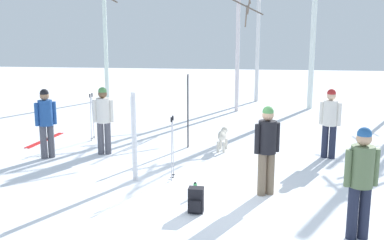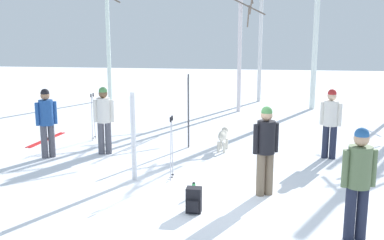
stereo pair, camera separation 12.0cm
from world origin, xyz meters
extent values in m
plane|color=white|center=(0.00, 0.00, 0.00)|extent=(60.00, 60.00, 0.00)
cylinder|color=#4C4C56|center=(-4.24, 2.45, 0.41)|extent=(0.16, 0.16, 0.82)
cylinder|color=#4C4C56|center=(-4.10, 2.57, 0.41)|extent=(0.16, 0.16, 0.82)
cylinder|color=#1E478C|center=(-4.17, 2.51, 1.13)|extent=(0.34, 0.34, 0.62)
sphere|color=#997051|center=(-4.17, 2.51, 1.55)|extent=(0.22, 0.22, 0.22)
sphere|color=black|center=(-4.17, 2.51, 1.61)|extent=(0.21, 0.21, 0.21)
cylinder|color=#1E478C|center=(-4.33, 2.38, 1.11)|extent=(0.10, 0.10, 0.56)
cylinder|color=#1E478C|center=(-4.01, 2.64, 1.11)|extent=(0.10, 0.10, 0.56)
cylinder|color=#1E2338|center=(2.34, -1.02, 0.41)|extent=(0.16, 0.16, 0.82)
cylinder|color=#1E2338|center=(2.51, -0.98, 0.41)|extent=(0.16, 0.16, 0.82)
cylinder|color=#566B47|center=(2.43, -1.00, 1.13)|extent=(0.34, 0.34, 0.62)
sphere|color=tan|center=(2.43, -1.00, 1.55)|extent=(0.22, 0.22, 0.22)
sphere|color=#265999|center=(2.43, -1.00, 1.61)|extent=(0.21, 0.21, 0.21)
cylinder|color=#566B47|center=(2.22, -1.05, 1.11)|extent=(0.10, 0.10, 0.56)
cylinder|color=#566B47|center=(2.63, -0.95, 1.11)|extent=(0.10, 0.10, 0.56)
cylinder|color=#72604C|center=(1.02, 0.65, 0.41)|extent=(0.16, 0.16, 0.82)
cylinder|color=#72604C|center=(1.18, 0.73, 0.41)|extent=(0.16, 0.16, 0.82)
cylinder|color=black|center=(1.10, 0.69, 1.13)|extent=(0.34, 0.34, 0.62)
sphere|color=tan|center=(1.10, 0.69, 1.55)|extent=(0.22, 0.22, 0.22)
sphere|color=#4C8C4C|center=(1.10, 0.69, 1.61)|extent=(0.21, 0.21, 0.21)
cylinder|color=black|center=(0.92, 0.59, 1.11)|extent=(0.10, 0.10, 0.56)
cylinder|color=black|center=(1.29, 0.78, 1.11)|extent=(0.10, 0.10, 0.56)
cylinder|color=#4C4C56|center=(-2.99, 3.03, 0.41)|extent=(0.16, 0.16, 0.82)
cylinder|color=#4C4C56|center=(-2.81, 3.07, 0.41)|extent=(0.16, 0.16, 0.82)
cylinder|color=silver|center=(-2.90, 3.05, 1.13)|extent=(0.34, 0.34, 0.62)
sphere|color=brown|center=(-2.90, 3.05, 1.55)|extent=(0.22, 0.22, 0.22)
sphere|color=#4C8C4C|center=(-2.90, 3.05, 1.61)|extent=(0.21, 0.21, 0.21)
cylinder|color=silver|center=(-3.11, 3.00, 1.11)|extent=(0.10, 0.10, 0.56)
cylinder|color=silver|center=(-2.70, 3.10, 1.11)|extent=(0.10, 0.10, 0.56)
cylinder|color=#1E2338|center=(2.77, 3.44, 0.41)|extent=(0.16, 0.16, 0.82)
cylinder|color=#1E2338|center=(2.60, 3.50, 0.41)|extent=(0.16, 0.16, 0.82)
cylinder|color=silver|center=(2.69, 3.47, 1.13)|extent=(0.34, 0.34, 0.62)
sphere|color=beige|center=(2.69, 3.47, 1.55)|extent=(0.22, 0.22, 0.22)
sphere|color=#B22626|center=(2.69, 3.47, 1.61)|extent=(0.21, 0.21, 0.21)
cylinder|color=silver|center=(2.88, 3.40, 1.11)|extent=(0.10, 0.10, 0.56)
cylinder|color=silver|center=(2.49, 3.54, 1.11)|extent=(0.10, 0.10, 0.56)
ellipsoid|color=beige|center=(0.04, 3.80, 0.41)|extent=(0.28, 0.62, 0.26)
sphere|color=beige|center=(0.08, 4.13, 0.48)|extent=(0.18, 0.18, 0.18)
ellipsoid|color=beige|center=(0.08, 4.19, 0.46)|extent=(0.07, 0.11, 0.06)
cylinder|color=beige|center=(0.01, 3.45, 0.49)|extent=(0.05, 0.19, 0.17)
cylinder|color=beige|center=(-0.01, 4.00, 0.14)|extent=(0.07, 0.07, 0.28)
cylinder|color=beige|center=(0.14, 3.98, 0.14)|extent=(0.07, 0.07, 0.28)
cylinder|color=beige|center=(-0.05, 3.61, 0.14)|extent=(0.07, 0.07, 0.28)
cylinder|color=beige|center=(0.10, 3.59, 0.14)|extent=(0.07, 0.07, 0.28)
cube|color=black|center=(-0.89, 3.97, 0.94)|extent=(0.02, 0.10, 1.89)
cube|color=black|center=(-0.89, 3.97, 1.93)|extent=(0.02, 0.06, 0.10)
cube|color=black|center=(-0.89, 4.03, 0.94)|extent=(0.02, 0.10, 1.89)
cube|color=black|center=(-0.89, 4.03, 1.93)|extent=(0.02, 0.06, 0.10)
cube|color=white|center=(-1.61, 1.15, 0.89)|extent=(0.08, 0.05, 1.77)
cube|color=white|center=(-1.61, 1.15, 1.81)|extent=(0.06, 0.04, 0.10)
cube|color=white|center=(-1.56, 1.12, 0.89)|extent=(0.08, 0.05, 1.77)
cube|color=white|center=(-1.56, 1.12, 1.81)|extent=(0.06, 0.04, 0.10)
cube|color=red|center=(-5.03, 4.22, 0.01)|extent=(0.21, 1.88, 0.02)
cube|color=#333338|center=(-5.03, 4.27, 0.03)|extent=(0.07, 0.12, 0.03)
cube|color=red|center=(-5.13, 4.22, 0.01)|extent=(0.21, 1.88, 0.02)
cube|color=#333338|center=(-5.13, 4.27, 0.03)|extent=(0.07, 0.12, 0.03)
cylinder|color=#B2B2BC|center=(-3.73, 4.52, 0.63)|extent=(0.02, 0.10, 1.25)
cylinder|color=black|center=(-3.73, 4.52, 1.30)|extent=(0.04, 0.04, 0.10)
cylinder|color=black|center=(-3.73, 4.52, 0.07)|extent=(0.07, 0.07, 0.01)
cylinder|color=#B2B2BC|center=(-3.73, 4.35, 0.63)|extent=(0.02, 0.10, 1.25)
cylinder|color=black|center=(-3.73, 4.35, 1.30)|extent=(0.04, 0.04, 0.10)
cylinder|color=black|center=(-3.73, 4.35, 0.07)|extent=(0.07, 0.07, 0.01)
cylinder|color=#B2B2BC|center=(-0.82, 1.41, 0.63)|extent=(0.02, 0.10, 1.25)
cylinder|color=black|center=(-0.82, 1.41, 1.30)|extent=(0.04, 0.04, 0.10)
cylinder|color=black|center=(-0.82, 1.41, 0.07)|extent=(0.07, 0.07, 0.01)
cylinder|color=#B2B2BC|center=(-0.82, 1.24, 0.63)|extent=(0.02, 0.10, 1.25)
cylinder|color=black|center=(-0.82, 1.24, 1.30)|extent=(0.04, 0.04, 0.10)
cylinder|color=black|center=(-0.82, 1.24, 0.07)|extent=(0.07, 0.07, 0.01)
cube|color=black|center=(-0.11, -0.34, 0.22)|extent=(0.26, 0.20, 0.44)
cube|color=black|center=(-0.11, -0.47, 0.15)|extent=(0.20, 0.06, 0.20)
cube|color=black|center=(-0.18, -0.22, 0.22)|extent=(0.04, 0.02, 0.37)
cube|color=black|center=(-0.03, -0.22, 0.22)|extent=(0.04, 0.02, 0.37)
cylinder|color=green|center=(-0.22, 0.39, 0.13)|extent=(0.07, 0.07, 0.26)
cylinder|color=black|center=(-0.22, 0.39, 0.27)|extent=(0.04, 0.04, 0.02)
cylinder|color=silver|center=(-5.86, 12.09, 3.45)|extent=(0.18, 0.18, 6.90)
cylinder|color=silver|center=(0.17, 9.84, 2.93)|extent=(0.15, 0.15, 5.87)
cylinder|color=brown|center=(0.46, 9.87, 3.64)|extent=(0.12, 0.64, 0.80)
cylinder|color=brown|center=(0.44, 9.19, 3.99)|extent=(1.34, 0.60, 0.65)
cylinder|color=silver|center=(0.94, 12.55, 3.65)|extent=(0.17, 0.17, 7.29)
cylinder|color=white|center=(3.09, 10.87, 3.24)|extent=(0.21, 0.21, 6.48)
camera|label=1|loc=(0.83, -7.53, 3.05)|focal=41.70mm
camera|label=2|loc=(0.95, -7.51, 3.05)|focal=41.70mm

